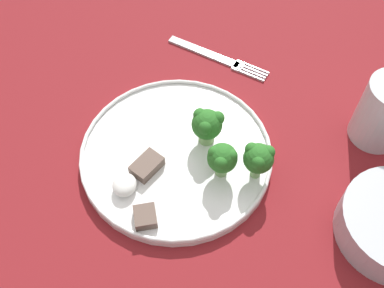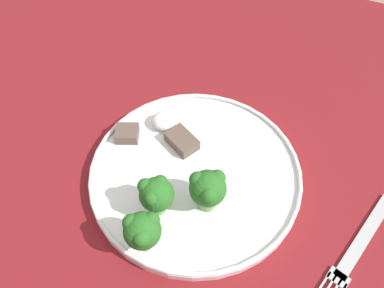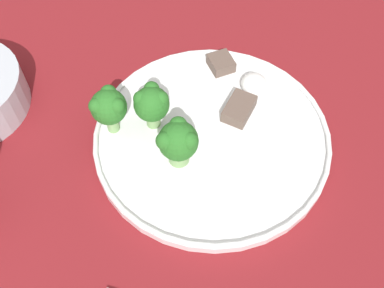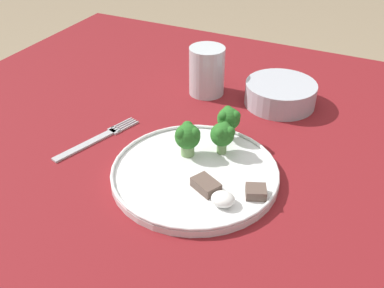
{
  "view_description": "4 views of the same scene",
  "coord_description": "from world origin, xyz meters",
  "views": [
    {
      "loc": [
        0.33,
        0.05,
        1.32
      ],
      "look_at": [
        -0.03,
        -0.03,
        0.78
      ],
      "focal_mm": 42.0,
      "sensor_mm": 36.0,
      "label": 1
    },
    {
      "loc": [
        -0.13,
        0.2,
        1.19
      ],
      "look_at": [
        -0.01,
        -0.07,
        0.8
      ],
      "focal_mm": 35.0,
      "sensor_mm": 36.0,
      "label": 2
    },
    {
      "loc": [
        -0.32,
        -0.03,
        1.21
      ],
      "look_at": [
        -0.04,
        -0.03,
        0.78
      ],
      "focal_mm": 42.0,
      "sensor_mm": 36.0,
      "label": 3
    },
    {
      "loc": [
        0.24,
        -0.59,
        1.23
      ],
      "look_at": [
        -0.04,
        -0.03,
        0.8
      ],
      "focal_mm": 42.0,
      "sensor_mm": 36.0,
      "label": 4
    }
  ],
  "objects": [
    {
      "name": "table",
      "position": [
        0.0,
        0.0,
        0.67
      ],
      "size": [
        1.35,
        1.17,
        0.76
      ],
      "color": "maroon",
      "rests_on": "ground_plane"
    },
    {
      "name": "broccoli_floret_center_left",
      "position": [
        -0.01,
        0.07,
        0.81
      ],
      "size": [
        0.04,
        0.04,
        0.06
      ],
      "color": "#7FA866",
      "rests_on": "dinner_plate"
    },
    {
      "name": "dinner_plate",
      "position": [
        -0.02,
        -0.05,
        0.76
      ],
      "size": [
        0.28,
        0.28,
        0.02
      ],
      "color": "white",
      "rests_on": "table"
    },
    {
      "name": "meat_slice_front_slice",
      "position": [
        0.02,
        -0.09,
        0.78
      ],
      "size": [
        0.05,
        0.05,
        0.02
      ],
      "color": "brown",
      "rests_on": "dinner_plate"
    },
    {
      "name": "meat_slice_middle_slice",
      "position": [
        0.09,
        -0.07,
        0.78
      ],
      "size": [
        0.04,
        0.04,
        0.02
      ],
      "color": "brown",
      "rests_on": "dinner_plate"
    },
    {
      "name": "broccoli_floret_back_left",
      "position": [
        0.0,
        0.02,
        0.81
      ],
      "size": [
        0.04,
        0.04,
        0.06
      ],
      "color": "#7FA866",
      "rests_on": "dinner_plate"
    },
    {
      "name": "broccoli_floret_near_rim_left",
      "position": [
        -0.05,
        -0.01,
        0.8
      ],
      "size": [
        0.05,
        0.04,
        0.06
      ],
      "color": "#7FA866",
      "rests_on": "dinner_plate"
    },
    {
      "name": "sauce_dollop",
      "position": [
        0.05,
        -0.11,
        0.78
      ],
      "size": [
        0.04,
        0.03,
        0.02
      ],
      "color": "white",
      "rests_on": "dinner_plate"
    }
  ]
}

